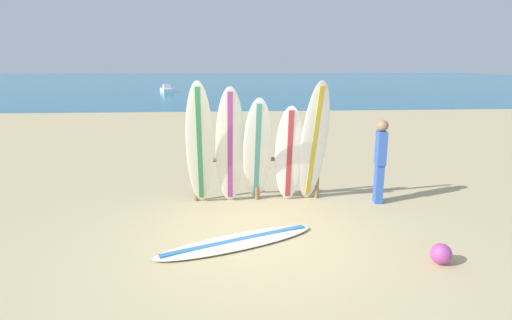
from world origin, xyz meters
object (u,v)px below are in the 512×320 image
object	(u,v)px
surfboard_leaning_far_left	(200,146)
small_boat_offshore	(167,89)
surfboard_leaning_left	(230,147)
beach_ball	(441,254)
surfboard_leaning_center_right	(314,143)
surfboard_leaning_center	(289,155)
surfboard_lying_on_sand	(237,242)
surfboard_leaning_center_left	(257,152)
beachgoer_standing	(380,158)
surfboard_rack	(257,169)

from	to	relation	value
surfboard_leaning_far_left	small_boat_offshore	size ratio (longest dim) A/B	0.99
surfboard_leaning_left	beach_ball	bearing A→B (deg)	-43.21
surfboard_leaning_center_right	small_boat_offshore	bearing A→B (deg)	102.42
surfboard_leaning_center	surfboard_lying_on_sand	distance (m)	2.39
surfboard_leaning_center_right	small_boat_offshore	distance (m)	32.92
surfboard_leaning_left	surfboard_leaning_center_left	bearing A→B (deg)	-9.79
beach_ball	surfboard_leaning_center	bearing A→B (deg)	122.25
surfboard_leaning_center_right	beach_ball	xyz separation A→B (m)	(1.27, -2.72, -1.09)
surfboard_leaning_center	surfboard_lying_on_sand	xyz separation A→B (m)	(-1.10, -1.90, -0.96)
surfboard_lying_on_sand	small_boat_offshore	size ratio (longest dim) A/B	1.07
surfboard_leaning_center	surfboard_leaning_left	bearing A→B (deg)	-178.41
surfboard_lying_on_sand	beach_ball	world-z (taller)	beach_ball
surfboard_leaning_far_left	surfboard_lying_on_sand	size ratio (longest dim) A/B	0.92
surfboard_leaning_center	beachgoer_standing	size ratio (longest dim) A/B	1.18
surfboard_leaning_far_left	surfboard_leaning_center_left	world-z (taller)	surfboard_leaning_far_left
surfboard_leaning_center_left	surfboard_leaning_center	world-z (taller)	surfboard_leaning_center_left
surfboard_rack	surfboard_leaning_left	xyz separation A→B (m)	(-0.55, -0.30, 0.54)
surfboard_leaning_center	beach_ball	size ratio (longest dim) A/B	6.74
surfboard_leaning_center_left	surfboard_leaning_center	distance (m)	0.66
surfboard_leaning_center_left	surfboard_leaning_center_right	bearing A→B (deg)	3.97
beach_ball	surfboard_lying_on_sand	bearing A→B (deg)	162.96
surfboard_leaning_far_left	surfboard_leaning_center_right	size ratio (longest dim) A/B	1.01
surfboard_leaning_center	beach_ball	distance (m)	3.38
surfboard_leaning_left	beachgoer_standing	size ratio (longest dim) A/B	1.40
surfboard_leaning_far_left	surfboard_lying_on_sand	xyz separation A→B (m)	(0.64, -1.72, -1.21)
surfboard_lying_on_sand	beachgoer_standing	xyz separation A→B (m)	(2.90, 1.78, 0.89)
surfboard_leaning_far_left	surfboard_rack	bearing A→B (deg)	21.77
surfboard_rack	surfboard_lying_on_sand	xyz separation A→B (m)	(-0.48, -2.17, -0.61)
small_boat_offshore	beach_ball	distance (m)	35.84
surfboard_leaning_center_left	beach_ball	distance (m)	3.69
surfboard_leaning_center	surfboard_leaning_center_right	size ratio (longest dim) A/B	0.81
surfboard_rack	beachgoer_standing	world-z (taller)	beachgoer_standing
surfboard_leaning_left	beach_ball	xyz separation A→B (m)	(2.91, -2.74, -1.03)
surfboard_rack	small_boat_offshore	size ratio (longest dim) A/B	1.04
small_boat_offshore	surfboard_rack	bearing A→B (deg)	-79.35
surfboard_leaning_far_left	surfboard_leaning_center	size ratio (longest dim) A/B	1.25
surfboard_leaning_left	surfboard_lying_on_sand	world-z (taller)	surfboard_leaning_left
surfboard_leaning_far_left	surfboard_leaning_center_left	distance (m)	1.11
surfboard_rack	surfboard_leaning_left	distance (m)	0.83
surfboard_leaning_center_right	beachgoer_standing	distance (m)	1.36
surfboard_leaning_far_left	beachgoer_standing	xyz separation A→B (m)	(3.54, 0.06, -0.31)
surfboard_rack	surfboard_leaning_far_left	size ratio (longest dim) A/B	1.05
surfboard_leaning_center_left	surfboard_leaning_far_left	bearing A→B (deg)	-177.06
surfboard_rack	surfboard_leaning_far_left	distance (m)	1.35
surfboard_leaning_center	beach_ball	xyz separation A→B (m)	(1.75, -2.77, -0.85)
surfboard_leaning_center_right	surfboard_leaning_center_left	bearing A→B (deg)	-176.03
beachgoer_standing	small_boat_offshore	bearing A→B (deg)	104.62
surfboard_leaning_left	surfboard_leaning_center	size ratio (longest dim) A/B	1.19
surfboard_leaning_left	beach_ball	world-z (taller)	surfboard_leaning_left
surfboard_lying_on_sand	surfboard_rack	bearing A→B (deg)	77.38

